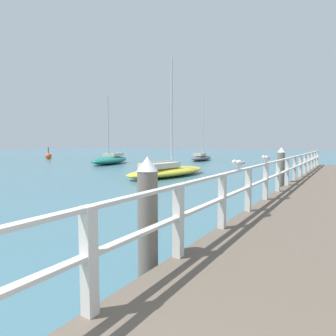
# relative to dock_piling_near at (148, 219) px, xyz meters

# --- Properties ---
(pier_deck) EXTENTS (3.08, 24.08, 0.37)m
(pier_deck) POSITION_rel_dock_piling_near_xyz_m (1.84, 8.21, -0.70)
(pier_deck) COLOR brown
(pier_deck) RESTS_ON ground_plane
(pier_railing) EXTENTS (0.12, 22.60, 1.00)m
(pier_railing) POSITION_rel_dock_piling_near_xyz_m (0.38, 8.21, 0.11)
(pier_railing) COLOR beige
(pier_railing) RESTS_ON pier_deck
(dock_piling_near) EXTENTS (0.29, 0.29, 1.74)m
(dock_piling_near) POSITION_rel_dock_piling_near_xyz_m (0.00, 0.00, 0.00)
(dock_piling_near) COLOR #6B6056
(dock_piling_near) RESTS_ON ground_plane
(dock_piling_far) EXTENTS (0.29, 0.29, 1.74)m
(dock_piling_far) POSITION_rel_dock_piling_near_xyz_m (0.00, 9.01, 0.00)
(dock_piling_far) COLOR #6B6056
(dock_piling_far) RESTS_ON ground_plane
(seagull_foreground) EXTENTS (0.21, 0.48, 0.21)m
(seagull_foreground) POSITION_rel_dock_piling_near_xyz_m (0.38, 2.65, 0.63)
(seagull_foreground) COLOR white
(seagull_foreground) RESTS_ON pier_railing
(seagull_background) EXTENTS (0.21, 0.48, 0.21)m
(seagull_background) POSITION_rel_dock_piling_near_xyz_m (0.38, 4.96, 0.63)
(seagull_background) COLOR white
(seagull_background) RESTS_ON pier_railing
(boat_1) EXTENTS (2.01, 5.00, 6.60)m
(boat_1) POSITION_rel_dock_piling_near_xyz_m (-11.25, 25.47, -0.53)
(boat_1) COLOR #4C4C51
(boat_1) RESTS_ON ground_plane
(boat_2) EXTENTS (2.85, 6.56, 6.73)m
(boat_2) POSITION_rel_dock_piling_near_xyz_m (-6.59, 11.10, -0.55)
(boat_2) COLOR gold
(boat_2) RESTS_ON ground_plane
(boat_3) EXTENTS (3.67, 6.25, 6.05)m
(boat_3) POSITION_rel_dock_piling_near_xyz_m (-16.23, 16.77, -0.49)
(boat_3) COLOR #197266
(boat_3) RESTS_ON ground_plane
(channel_buoy) EXTENTS (0.70, 0.70, 1.40)m
(channel_buoy) POSITION_rel_dock_piling_near_xyz_m (-27.53, 18.57, -0.52)
(channel_buoy) COLOR #E54C19
(channel_buoy) RESTS_ON ground_plane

